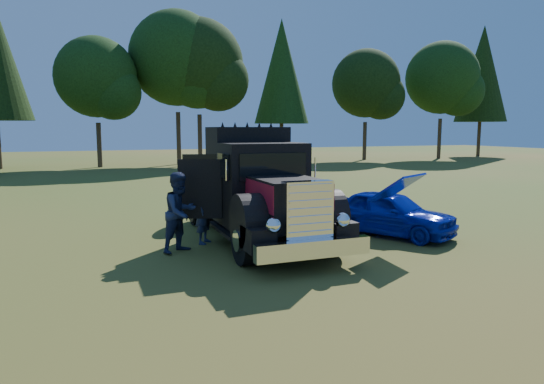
% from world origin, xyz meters
% --- Properties ---
extents(ground, '(120.00, 120.00, 0.00)m').
position_xyz_m(ground, '(0.00, 0.00, 0.00)').
color(ground, '#315C1B').
rests_on(ground, ground).
extents(treeline, '(72.10, 24.04, 13.84)m').
position_xyz_m(treeline, '(-1.91, 27.76, 7.77)').
color(treeline, '#2D2116').
rests_on(treeline, ground).
extents(diamond_t_truck, '(3.31, 7.16, 3.00)m').
position_xyz_m(diamond_t_truck, '(-0.90, 1.66, 1.28)').
color(diamond_t_truck, black).
rests_on(diamond_t_truck, ground).
extents(hotrod_coupe, '(3.17, 4.17, 1.89)m').
position_xyz_m(hotrod_coupe, '(2.73, 0.98, 0.64)').
color(hotrod_coupe, navy).
rests_on(hotrod_coupe, ground).
extents(spectator_near, '(0.70, 0.76, 1.74)m').
position_xyz_m(spectator_near, '(-2.30, 1.88, 0.87)').
color(spectator_near, '#1F2F4A').
rests_on(spectator_near, ground).
extents(spectator_far, '(1.19, 1.13, 1.93)m').
position_xyz_m(spectator_far, '(-3.03, 1.22, 0.97)').
color(spectator_far, '#1A1F3E').
rests_on(spectator_far, ground).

